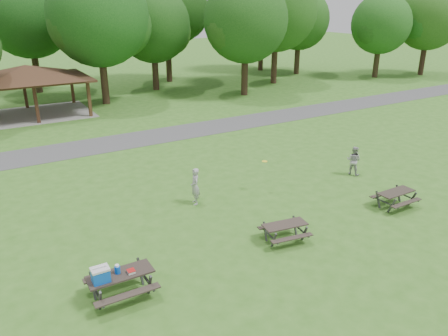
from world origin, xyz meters
TOP-DOWN VIEW (x-y plane):
  - ground at (0.00, 0.00)m, footprint 160.00×160.00m
  - asphalt_path at (0.00, 14.00)m, footprint 120.00×3.20m
  - pavilion at (-4.00, 24.00)m, footprint 8.60×7.01m
  - tree_row_e at (2.10, 25.03)m, footprint 8.40×8.00m
  - tree_row_f at (8.09, 28.53)m, footprint 7.35×7.00m
  - tree_row_g at (14.09, 22.03)m, footprint 7.77×7.40m
  - tree_row_h at (20.10, 25.53)m, footprint 8.61×8.20m
  - tree_row_i at (26.08, 29.03)m, footprint 7.14×6.80m
  - tree_row_j at (32.08, 22.53)m, footprint 6.72×6.40m
  - tree_deep_b at (-1.90, 33.03)m, footprint 8.40×8.00m
  - tree_deep_c at (11.10, 32.03)m, footprint 8.82×8.40m
  - tree_deep_d at (24.10, 33.53)m, footprint 8.40×8.00m
  - tree_flank_right at (38.09, 21.03)m, footprint 7.56×7.20m
  - picnic_table_near at (-5.48, -0.65)m, footprint 1.92×1.57m
  - picnic_table_middle at (0.84, -0.55)m, footprint 1.80×1.54m
  - picnic_table_far at (6.59, -0.75)m, footprint 1.67×1.36m
  - frisbee_in_flight at (2.80, 3.45)m, footprint 0.28×0.28m
  - frisbee_thrower at (-0.52, 3.87)m, footprint 0.52×0.66m
  - frisbee_catcher at (7.83, 2.81)m, footprint 0.80×0.88m

SIDE VIEW (x-z plane):
  - ground at x=0.00m, z-range 0.00..0.00m
  - asphalt_path at x=0.00m, z-range 0.00..0.02m
  - picnic_table_middle at x=0.84m, z-range 0.17..0.87m
  - picnic_table_far at x=6.59m, z-range 0.17..0.90m
  - frisbee_catcher at x=7.83m, z-range 0.00..1.47m
  - picnic_table_near at x=-5.48m, z-range 0.10..1.42m
  - frisbee_thrower at x=-0.52m, z-range 0.00..1.61m
  - frisbee_in_flight at x=2.80m, z-range 1.44..1.46m
  - pavilion at x=-4.00m, z-range 1.18..4.94m
  - tree_row_j at x=32.08m, z-range 1.08..10.04m
  - tree_row_f at x=8.09m, z-range 1.06..10.62m
  - tree_row_i at x=26.08m, z-range 1.15..10.67m
  - tree_flank_right at x=38.09m, z-range 1.17..11.14m
  - tree_row_g at x=14.09m, z-range 1.20..11.46m
  - tree_row_e at x=2.10m, z-range 1.27..12.29m
  - tree_deep_b at x=-1.90m, z-range 1.32..12.45m
  - tree_row_h at x=20.10m, z-range 1.34..12.71m
  - tree_deep_d at x=24.10m, z-range 1.39..12.66m
  - tree_deep_c at x=11.10m, z-range 1.49..13.39m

